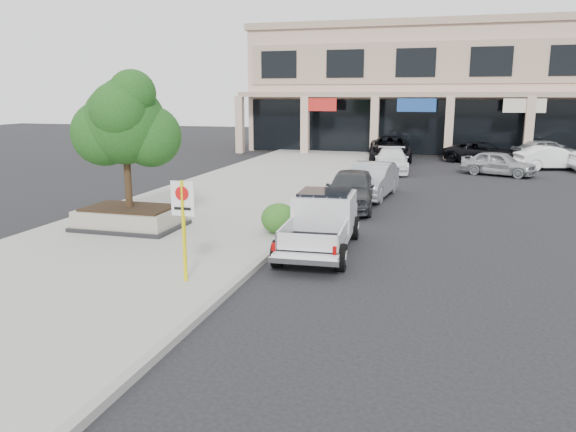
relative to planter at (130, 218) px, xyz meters
The scene contains 17 objects.
ground 7.18m from the planter, 22.52° to the right, with size 120.00×120.00×0.00m, color black.
sidewalk 3.47m from the planter, 70.98° to the left, with size 8.00×52.00×0.15m, color gray.
curb 6.04m from the planter, 32.69° to the left, with size 0.20×52.00×0.15m, color gray.
strip_mall 34.71m from the planter, 64.88° to the left, with size 40.55×12.43×9.50m.
planter is the anchor object (origin of this frame).
planter_tree 2.95m from the planter, 48.97° to the left, with size 2.90×2.55×4.00m.
no_parking_sign 5.96m from the planter, 46.99° to the right, with size 0.55×0.09×2.30m.
hedge 4.80m from the planter, ahead, with size 1.10×0.99×0.94m, color #214F16.
pickup_truck 6.30m from the planter, ahead, with size 1.85×4.99×1.57m, color silver, non-canonical shape.
curb_car_a 8.33m from the planter, 42.72° to the left, with size 1.80×4.46×1.52m, color #2D2F32.
curb_car_b 10.53m from the planter, 51.69° to the left, with size 1.56×4.48×1.48m, color #9FA2A7.
curb_car_c 17.81m from the planter, 68.29° to the left, with size 1.86×4.57×1.32m, color white.
curb_car_d 23.00m from the planter, 75.01° to the left, with size 2.65×5.75×1.60m, color black.
lot_car_a 20.83m from the planter, 53.83° to the left, with size 1.56×3.88×1.32m, color #9EA1A5.
lot_car_b 25.46m from the planter, 52.51° to the left, with size 1.44×4.14×1.36m, color white.
lot_car_d 25.45m from the planter, 62.40° to the left, with size 2.20×4.78×1.33m, color black.
lot_car_e 28.88m from the planter, 56.94° to the left, with size 1.77×4.40×1.50m, color #96999D.
Camera 1 is at (2.91, -12.60, 4.29)m, focal length 35.00 mm.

